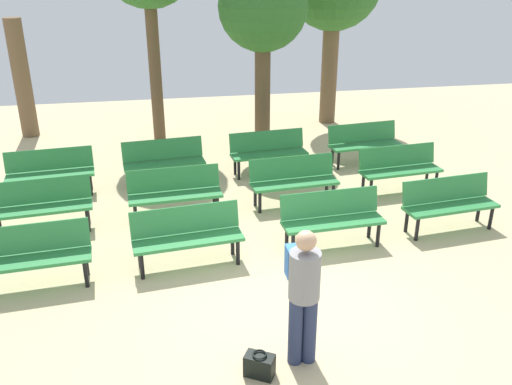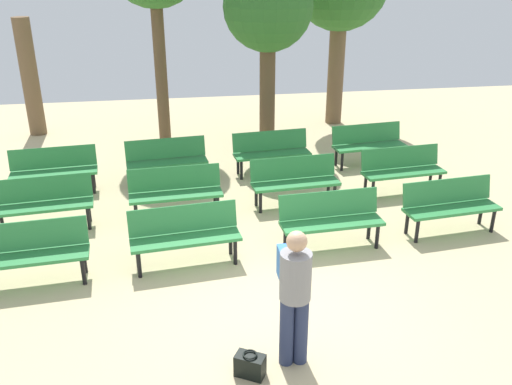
{
  "view_description": "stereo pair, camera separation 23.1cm",
  "coord_description": "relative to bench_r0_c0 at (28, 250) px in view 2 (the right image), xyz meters",
  "views": [
    {
      "loc": [
        -1.6,
        -5.69,
        4.21
      ],
      "look_at": [
        0.0,
        2.65,
        0.55
      ],
      "focal_mm": 38.39,
      "sensor_mm": 36.0,
      "label": 1
    },
    {
      "loc": [
        -1.37,
        -5.73,
        4.21
      ],
      "look_at": [
        0.0,
        2.65,
        0.55
      ],
      "focal_mm": 38.39,
      "sensor_mm": 36.0,
      "label": 2
    }
  ],
  "objects": [
    {
      "name": "bench_r2_c1",
      "position": [
        1.93,
        3.49,
        0.0
      ],
      "size": [
        1.64,
        0.63,
        0.87
      ],
      "rotation": [
        0.0,
        0.0,
        0.1
      ],
      "color": "#2D8442",
      "rests_on": "ground_plane"
    },
    {
      "name": "visitor_with_backpack",
      "position": [
        3.24,
        -2.17,
        0.43
      ],
      "size": [
        0.34,
        0.52,
        1.65
      ],
      "rotation": [
        0.0,
        0.0,
        3.13
      ],
      "color": "navy",
      "rests_on": "ground_plane"
    },
    {
      "name": "bench_r0_c2",
      "position": [
        4.41,
        0.35,
        0.0
      ],
      "size": [
        1.62,
        0.57,
        0.87
      ],
      "rotation": [
        0.0,
        0.0,
        0.05
      ],
      "color": "#2D8442",
      "rests_on": "ground_plane"
    },
    {
      "name": "handbag",
      "position": [
        2.73,
        -2.35,
        -0.37
      ],
      "size": [
        0.37,
        0.32,
        0.29
      ],
      "color": "black",
      "rests_on": "ground_plane"
    },
    {
      "name": "bench_r0_c3",
      "position": [
        6.49,
        0.53,
        0.0
      ],
      "size": [
        1.64,
        0.64,
        0.87
      ],
      "rotation": [
        0.0,
        0.0,
        0.1
      ],
      "color": "#2D8442",
      "rests_on": "ground_plane"
    },
    {
      "name": "bench_r1_c2",
      "position": [
        4.22,
        2.0,
        0.0
      ],
      "size": [
        1.63,
        0.6,
        0.87
      ],
      "rotation": [
        0.0,
        0.0,
        0.07
      ],
      "color": "#2D8442",
      "rests_on": "ground_plane"
    },
    {
      "name": "bench_r0_c0",
      "position": [
        0.0,
        0.0,
        0.0
      ],
      "size": [
        1.63,
        0.61,
        0.87
      ],
      "rotation": [
        0.0,
        0.0,
        0.08
      ],
      "color": "#2D8442",
      "rests_on": "ground_plane"
    },
    {
      "name": "tree_2",
      "position": [
        -1.34,
        7.36,
        0.95
      ],
      "size": [
        0.42,
        0.42,
        2.9
      ],
      "color": "brown",
      "rests_on": "ground_plane"
    },
    {
      "name": "bench_r1_c0",
      "position": [
        -0.13,
        1.71,
        0.0
      ],
      "size": [
        1.64,
        0.63,
        0.87
      ],
      "rotation": [
        0.0,
        0.0,
        0.09
      ],
      "color": "#2D8442",
      "rests_on": "ground_plane"
    },
    {
      "name": "bench_r2_c0",
      "position": [
        -0.21,
        3.28,
        0.0
      ],
      "size": [
        1.64,
        0.62,
        0.87
      ],
      "rotation": [
        0.0,
        0.0,
        0.09
      ],
      "color": "#2D8442",
      "rests_on": "ground_plane"
    },
    {
      "name": "tree_3",
      "position": [
        4.32,
        5.38,
        2.65
      ],
      "size": [
        1.99,
        1.99,
        4.23
      ],
      "color": "brown",
      "rests_on": "ground_plane"
    },
    {
      "name": "ground_plane",
      "position": [
        3.4,
        -1.28,
        -0.5
      ],
      "size": [
        24.0,
        24.0,
        0.0
      ],
      "primitive_type": "plane",
      "color": "#CCB789"
    },
    {
      "name": "bench_r2_c3",
      "position": [
        6.28,
        3.84,
        0.0
      ],
      "size": [
        1.64,
        0.65,
        0.87
      ],
      "rotation": [
        0.0,
        0.0,
        0.11
      ],
      "color": "#2D8442",
      "rests_on": "ground_plane"
    },
    {
      "name": "bench_r1_c1",
      "position": [
        2.06,
        1.84,
        0.0
      ],
      "size": [
        1.63,
        0.58,
        0.87
      ],
      "rotation": [
        0.0,
        0.0,
        0.06
      ],
      "color": "#2D8442",
      "rests_on": "ground_plane"
    },
    {
      "name": "bench_r1_c3",
      "position": [
        6.38,
        2.22,
        0.0
      ],
      "size": [
        1.64,
        0.63,
        0.87
      ],
      "rotation": [
        0.0,
        0.0,
        0.09
      ],
      "color": "#2D8442",
      "rests_on": "ground_plane"
    },
    {
      "name": "bench_r0_c1",
      "position": [
        2.15,
        0.19,
        0.0
      ],
      "size": [
        1.64,
        0.64,
        0.87
      ],
      "rotation": [
        0.0,
        0.0,
        0.1
      ],
      "color": "#2D8442",
      "rests_on": "ground_plane"
    },
    {
      "name": "bench_r2_c2",
      "position": [
        4.1,
        3.66,
        0.0
      ],
      "size": [
        1.64,
        0.62,
        0.87
      ],
      "rotation": [
        0.0,
        0.0,
        0.09
      ],
      "color": "#2D8442",
      "rests_on": "ground_plane"
    }
  ]
}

